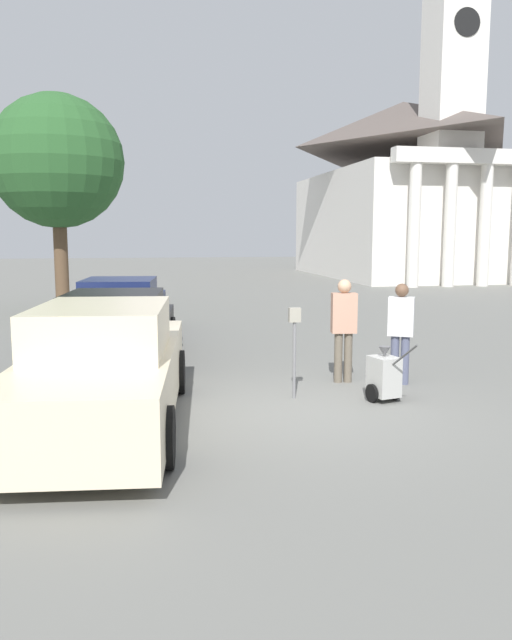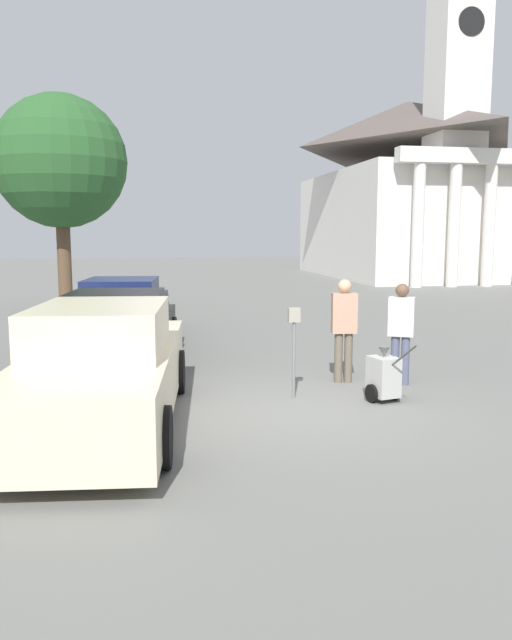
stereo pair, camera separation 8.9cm
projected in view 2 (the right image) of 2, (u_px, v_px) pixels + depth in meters
name	position (u px, v px, depth m)	size (l,w,h in m)	color
ground_plane	(302.00, 411.00, 8.96)	(120.00, 120.00, 0.00)	slate
parked_car_cream	(104.00, 370.00, 8.18)	(2.34, 5.38, 1.63)	beige
parked_car_black	(117.00, 332.00, 11.87)	(2.47, 5.07, 1.45)	black
parked_car_navy	(123.00, 310.00, 15.24)	(2.38, 4.84, 1.46)	#19234C
parking_meter	(294.00, 336.00, 9.52)	(0.18, 0.09, 1.41)	slate
person_worker	(344.00, 324.00, 10.56)	(0.45, 0.27, 1.77)	#665B4C
person_supervisor	(401.00, 327.00, 10.43)	(0.47, 0.39, 1.71)	#515670
equipment_cart	(384.00, 376.00, 9.43)	(0.52, 1.00, 1.00)	#B2B2AD
church	(408.00, 184.00, 36.86)	(9.30, 15.92, 20.24)	silver
shade_tree	(60.00, 162.00, 19.73)	(4.19, 4.19, 6.90)	brown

